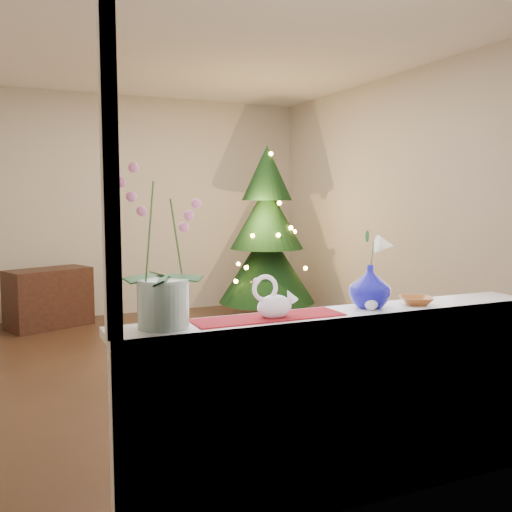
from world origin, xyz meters
The scene contains 17 objects.
ground centered at (0.00, 0.00, 0.00)m, with size 5.00×5.00×0.00m, color #332115.
wall_back centered at (0.00, 2.50, 1.35)m, with size 4.50×0.10×2.70m, color beige.
wall_front centered at (0.00, -2.50, 1.35)m, with size 4.50×0.10×2.70m, color beige.
wall_right centered at (2.25, 0.00, 1.35)m, with size 0.10×5.00×2.70m, color beige.
ceiling centered at (0.00, 0.00, 2.70)m, with size 5.00×5.00×0.00m, color white.
window_apron centered at (0.00, -2.46, 0.44)m, with size 2.20×0.08×0.88m, color white.
windowsill centered at (0.00, -2.37, 0.90)m, with size 2.20×0.26×0.04m, color white.
window_frame centered at (0.00, -2.47, 1.70)m, with size 2.22×0.06×1.60m, color white, non-canonical shape.
runner centered at (-0.38, -2.37, 0.92)m, with size 0.70×0.20×0.01m, color maroon.
orchid_pot centered at (-0.86, -2.36, 1.26)m, with size 0.23×0.23×0.68m, color white, non-canonical shape.
swan centered at (-0.36, -2.39, 1.01)m, with size 0.22×0.10×0.19m, color white, non-canonical shape.
blue_vase centered at (0.17, -2.35, 1.04)m, with size 0.23×0.23×0.24m, color #080672.
lily centered at (0.17, -2.35, 1.25)m, with size 0.13×0.08×0.18m, color beige, non-canonical shape.
paperweight centered at (0.14, -2.42, 0.95)m, with size 0.06×0.06×0.06m, color silver.
amber_dish centered at (0.44, -2.39, 0.94)m, with size 0.14×0.14×0.03m, color brown.
xmas_tree centered at (1.36, 1.35, 1.03)m, with size 1.12×1.12×2.05m, color black, non-canonical shape.
side_table centered at (-1.00, 2.08, 0.33)m, with size 0.88×0.44×0.66m, color black.
Camera 1 is at (-1.46, -4.64, 1.46)m, focal length 40.00 mm.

